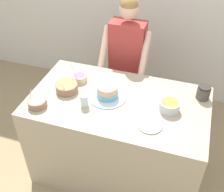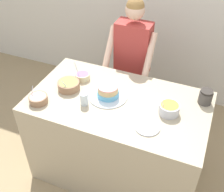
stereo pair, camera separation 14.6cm
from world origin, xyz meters
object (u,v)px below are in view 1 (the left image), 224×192
at_px(frosting_bowl_pink, 37,103).
at_px(frosting_bowl_olive, 67,87).
at_px(drinking_glass, 84,100).
at_px(ceramic_plate, 150,125).
at_px(stoneware_jar, 203,92).
at_px(frosting_bowl_orange, 170,106).
at_px(cake, 107,92).
at_px(frosting_bowl_purple, 80,77).
at_px(person_baker, 127,56).

xyz_separation_m(frosting_bowl_pink, frosting_bowl_olive, (0.15, 0.27, 0.01)).
distance_m(drinking_glass, ceramic_plate, 0.59).
bearing_deg(stoneware_jar, frosting_bowl_orange, -135.45).
bearing_deg(cake, frosting_bowl_purple, 155.04).
relative_size(cake, frosting_bowl_purple, 1.82).
height_order(cake, frosting_bowl_orange, frosting_bowl_orange).
bearing_deg(frosting_bowl_pink, stoneware_jar, 22.24).
relative_size(cake, drinking_glass, 3.06).
bearing_deg(person_baker, stoneware_jar, -29.46).
bearing_deg(cake, frosting_bowl_orange, -0.67).
distance_m(frosting_bowl_pink, frosting_bowl_olive, 0.31).
xyz_separation_m(frosting_bowl_olive, stoneware_jar, (1.18, 0.28, 0.02)).
distance_m(cake, ceramic_plate, 0.50).
bearing_deg(stoneware_jar, frosting_bowl_purple, -175.52).
relative_size(frosting_bowl_purple, drinking_glass, 1.68).
relative_size(frosting_bowl_pink, ceramic_plate, 0.80).
height_order(frosting_bowl_pink, ceramic_plate, frosting_bowl_pink).
distance_m(person_baker, stoneware_jar, 0.95).
bearing_deg(ceramic_plate, person_baker, 115.70).
height_order(frosting_bowl_purple, ceramic_plate, frosting_bowl_purple).
bearing_deg(frosting_bowl_olive, ceramic_plate, -14.22).
xyz_separation_m(cake, drinking_glass, (-0.15, -0.17, 0.01)).
bearing_deg(frosting_bowl_purple, frosting_bowl_pink, -113.09).
bearing_deg(stoneware_jar, drinking_glass, -156.35).
xyz_separation_m(frosting_bowl_orange, drinking_glass, (-0.70, -0.17, 0.01)).
xyz_separation_m(frosting_bowl_olive, drinking_glass, (0.23, -0.14, 0.01)).
bearing_deg(frosting_bowl_purple, ceramic_plate, -27.03).
relative_size(cake, frosting_bowl_pink, 2.13).
bearing_deg(drinking_glass, cake, 49.47).
height_order(frosting_bowl_orange, frosting_bowl_olive, frosting_bowl_orange).
xyz_separation_m(cake, ceramic_plate, (0.44, -0.24, -0.04)).
bearing_deg(frosting_bowl_orange, ceramic_plate, -116.05).
xyz_separation_m(cake, frosting_bowl_pink, (-0.53, -0.30, -0.01)).
bearing_deg(cake, frosting_bowl_pink, -150.33).
bearing_deg(frosting_bowl_olive, person_baker, 64.09).
bearing_deg(stoneware_jar, frosting_bowl_olive, -166.91).
bearing_deg(ceramic_plate, frosting_bowl_pink, -176.27).
height_order(person_baker, frosting_bowl_pink, person_baker).
distance_m(person_baker, ceramic_plate, 1.05).
bearing_deg(frosting_bowl_pink, frosting_bowl_purple, 66.91).
height_order(cake, frosting_bowl_purple, frosting_bowl_purple).
distance_m(person_baker, frosting_bowl_pink, 1.13).
relative_size(frosting_bowl_purple, ceramic_plate, 0.94).
height_order(frosting_bowl_orange, ceramic_plate, frosting_bowl_orange).
relative_size(frosting_bowl_olive, stoneware_jar, 1.57).
relative_size(frosting_bowl_purple, stoneware_jar, 1.48).
distance_m(frosting_bowl_olive, drinking_glass, 0.27).
xyz_separation_m(person_baker, drinking_glass, (-0.13, -0.88, 0.04)).
bearing_deg(drinking_glass, frosting_bowl_pink, -161.41).
bearing_deg(drinking_glass, frosting_bowl_olive, 148.46).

